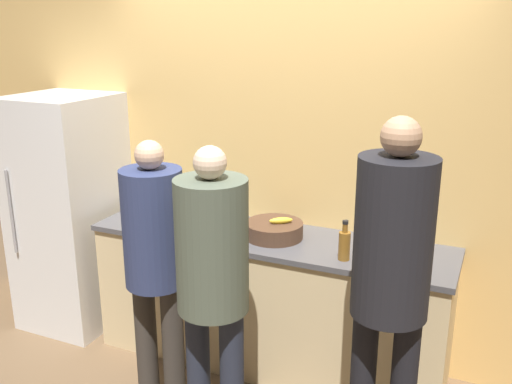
{
  "coord_description": "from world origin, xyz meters",
  "views": [
    {
      "loc": [
        1.32,
        -2.82,
        2.24
      ],
      "look_at": [
        0.0,
        0.14,
        1.26
      ],
      "focal_mm": 40.0,
      "sensor_mm": 36.0,
      "label": 1
    }
  ],
  "objects_px": {
    "bottle_amber": "(344,244)",
    "bottle_green": "(194,215)",
    "utensil_crock": "(389,234)",
    "bottle_dark": "(212,221)",
    "cup_white": "(232,233)",
    "fruit_bowl": "(274,230)",
    "person_center": "(213,272)",
    "potted_plant": "(200,196)",
    "cup_red": "(163,210)",
    "person_left": "(155,253)",
    "refrigerator": "(70,212)",
    "person_right": "(391,269)"
  },
  "relations": [
    {
      "from": "bottle_amber",
      "to": "bottle_green",
      "type": "xyz_separation_m",
      "value": [
        -1.05,
        0.11,
        -0.0
      ]
    },
    {
      "from": "utensil_crock",
      "to": "bottle_amber",
      "type": "xyz_separation_m",
      "value": [
        -0.19,
        -0.34,
        0.02
      ]
    },
    {
      "from": "bottle_dark",
      "to": "cup_white",
      "type": "relative_size",
      "value": 2.29
    },
    {
      "from": "fruit_bowl",
      "to": "bottle_amber",
      "type": "distance_m",
      "value": 0.53
    },
    {
      "from": "person_center",
      "to": "potted_plant",
      "type": "distance_m",
      "value": 1.2
    },
    {
      "from": "utensil_crock",
      "to": "cup_white",
      "type": "height_order",
      "value": "utensil_crock"
    },
    {
      "from": "cup_red",
      "to": "cup_white",
      "type": "bearing_deg",
      "value": -18.86
    },
    {
      "from": "person_left",
      "to": "cup_red",
      "type": "xyz_separation_m",
      "value": [
        -0.4,
        0.7,
        -0.01
      ]
    },
    {
      "from": "fruit_bowl",
      "to": "potted_plant",
      "type": "height_order",
      "value": "potted_plant"
    },
    {
      "from": "person_center",
      "to": "potted_plant",
      "type": "height_order",
      "value": "person_center"
    },
    {
      "from": "refrigerator",
      "to": "bottle_green",
      "type": "height_order",
      "value": "refrigerator"
    },
    {
      "from": "person_left",
      "to": "bottle_amber",
      "type": "xyz_separation_m",
      "value": [
        0.98,
        0.47,
        0.04
      ]
    },
    {
      "from": "bottle_green",
      "to": "potted_plant",
      "type": "distance_m",
      "value": 0.29
    },
    {
      "from": "bottle_dark",
      "to": "refrigerator",
      "type": "bearing_deg",
      "value": 177.17
    },
    {
      "from": "fruit_bowl",
      "to": "bottle_green",
      "type": "relative_size",
      "value": 1.59
    },
    {
      "from": "bottle_dark",
      "to": "person_right",
      "type": "bearing_deg",
      "value": -23.42
    },
    {
      "from": "fruit_bowl",
      "to": "utensil_crock",
      "type": "height_order",
      "value": "utensil_crock"
    },
    {
      "from": "potted_plant",
      "to": "utensil_crock",
      "type": "bearing_deg",
      "value": -1.59
    },
    {
      "from": "person_right",
      "to": "bottle_amber",
      "type": "height_order",
      "value": "person_right"
    },
    {
      "from": "utensil_crock",
      "to": "bottle_green",
      "type": "height_order",
      "value": "utensil_crock"
    },
    {
      "from": "bottle_dark",
      "to": "fruit_bowl",
      "type": "bearing_deg",
      "value": 13.56
    },
    {
      "from": "person_right",
      "to": "utensil_crock",
      "type": "relative_size",
      "value": 6.1
    },
    {
      "from": "utensil_crock",
      "to": "bottle_dark",
      "type": "xyz_separation_m",
      "value": [
        -1.09,
        -0.27,
        0.01
      ]
    },
    {
      "from": "person_right",
      "to": "bottle_green",
      "type": "height_order",
      "value": "person_right"
    },
    {
      "from": "bottle_dark",
      "to": "potted_plant",
      "type": "relative_size",
      "value": 0.84
    },
    {
      "from": "utensil_crock",
      "to": "bottle_green",
      "type": "distance_m",
      "value": 1.26
    },
    {
      "from": "person_center",
      "to": "cup_white",
      "type": "height_order",
      "value": "person_center"
    },
    {
      "from": "refrigerator",
      "to": "person_left",
      "type": "xyz_separation_m",
      "value": [
        1.15,
        -0.6,
        0.1
      ]
    },
    {
      "from": "cup_red",
      "to": "cup_white",
      "type": "distance_m",
      "value": 0.69
    },
    {
      "from": "refrigerator",
      "to": "bottle_dark",
      "type": "xyz_separation_m",
      "value": [
        1.23,
        -0.06,
        0.13
      ]
    },
    {
      "from": "refrigerator",
      "to": "utensil_crock",
      "type": "xyz_separation_m",
      "value": [
        2.32,
        0.21,
        0.11
      ]
    },
    {
      "from": "refrigerator",
      "to": "bottle_green",
      "type": "xyz_separation_m",
      "value": [
        1.08,
        -0.02,
        0.14
      ]
    },
    {
      "from": "person_left",
      "to": "bottle_amber",
      "type": "distance_m",
      "value": 1.09
    },
    {
      "from": "fruit_bowl",
      "to": "bottle_green",
      "type": "distance_m",
      "value": 0.56
    },
    {
      "from": "person_center",
      "to": "person_right",
      "type": "bearing_deg",
      "value": 10.37
    },
    {
      "from": "refrigerator",
      "to": "person_left",
      "type": "height_order",
      "value": "refrigerator"
    },
    {
      "from": "person_right",
      "to": "bottle_green",
      "type": "bearing_deg",
      "value": 157.44
    },
    {
      "from": "bottle_green",
      "to": "person_left",
      "type": "bearing_deg",
      "value": -82.78
    },
    {
      "from": "person_left",
      "to": "bottle_dark",
      "type": "height_order",
      "value": "person_left"
    },
    {
      "from": "utensil_crock",
      "to": "bottle_green",
      "type": "xyz_separation_m",
      "value": [
        -1.24,
        -0.23,
        0.02
      ]
    },
    {
      "from": "potted_plant",
      "to": "fruit_bowl",
      "type": "bearing_deg",
      "value": -18.04
    },
    {
      "from": "person_left",
      "to": "person_right",
      "type": "distance_m",
      "value": 1.34
    },
    {
      "from": "bottle_amber",
      "to": "cup_white",
      "type": "xyz_separation_m",
      "value": [
        -0.73,
        0.0,
        -0.05
      ]
    },
    {
      "from": "bottle_green",
      "to": "fruit_bowl",
      "type": "bearing_deg",
      "value": 5.58
    },
    {
      "from": "utensil_crock",
      "to": "person_left",
      "type": "bearing_deg",
      "value": -145.16
    },
    {
      "from": "bottle_green",
      "to": "cup_red",
      "type": "bearing_deg",
      "value": 159.76
    },
    {
      "from": "person_left",
      "to": "cup_white",
      "type": "height_order",
      "value": "person_left"
    },
    {
      "from": "refrigerator",
      "to": "bottle_amber",
      "type": "height_order",
      "value": "refrigerator"
    },
    {
      "from": "fruit_bowl",
      "to": "utensil_crock",
      "type": "distance_m",
      "value": 0.71
    },
    {
      "from": "bottle_amber",
      "to": "person_left",
      "type": "bearing_deg",
      "value": -154.23
    }
  ]
}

